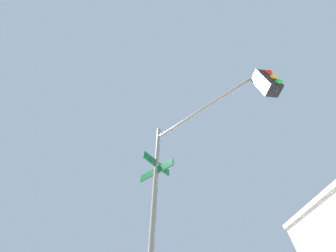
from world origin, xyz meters
The scene contains 1 object.
traffic_signal_near centered at (-5.59, -6.50, 4.33)m, with size 2.91×2.81×6.10m.
Camera 1 is at (-2.84, -7.61, 1.54)m, focal length 19.35 mm.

